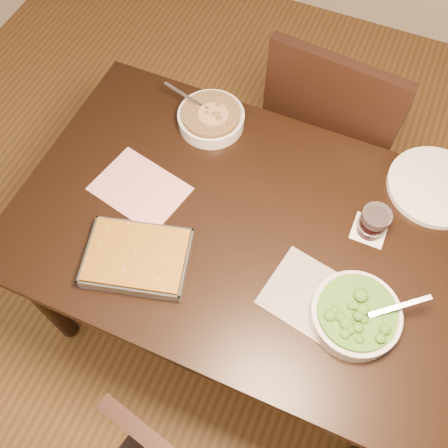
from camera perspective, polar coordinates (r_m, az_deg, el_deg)
name	(u,v)px	position (r m, az deg, el deg)	size (l,w,h in m)	color
ground	(239,308)	(2.19, 1.69, -9.58)	(4.00, 4.00, 0.00)	#4D3216
table	(244,240)	(1.59, 2.30, -1.83)	(1.40, 0.90, 0.75)	black
magazine_a	(140,189)	(1.59, -9.58, 3.97)	(0.28, 0.20, 0.01)	#B7344E
magazine_b	(318,301)	(1.43, 10.75, -8.64)	(0.29, 0.21, 0.01)	#2A2A32
coaster	(369,230)	(1.56, 16.25, -0.68)	(0.10, 0.10, 0.00)	white
stew_bowl	(211,118)	(1.70, -1.50, 12.05)	(0.25, 0.23, 0.09)	silver
broccoli_bowl	(356,315)	(1.40, 14.80, -10.00)	(0.25, 0.24, 0.09)	silver
baking_dish	(137,258)	(1.45, -9.88, -3.84)	(0.34, 0.28, 0.05)	silver
wine_tumbler	(374,222)	(1.51, 16.73, 0.23)	(0.09, 0.09, 0.10)	black
dinner_plate	(435,187)	(1.70, 23.01, 3.97)	(0.30, 0.30, 0.02)	silver
chair_far	(331,127)	(2.01, 12.17, 10.73)	(0.51, 0.51, 1.00)	black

